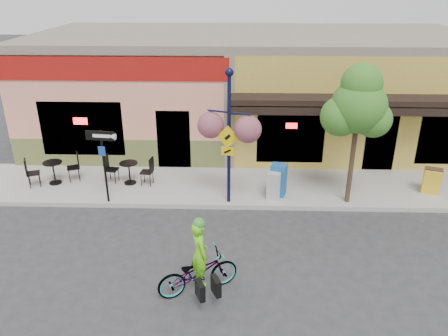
% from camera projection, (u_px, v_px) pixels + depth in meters
% --- Properties ---
extents(ground, '(90.00, 90.00, 0.00)m').
position_uv_depth(ground, '(260.00, 218.00, 13.01)').
color(ground, '#2D2D30').
rests_on(ground, ground).
extents(sidewalk, '(24.00, 3.00, 0.15)m').
position_uv_depth(sidewalk, '(257.00, 186.00, 14.81)').
color(sidewalk, '#9E9B93').
rests_on(sidewalk, ground).
extents(curb, '(24.00, 0.12, 0.15)m').
position_uv_depth(curb, '(259.00, 207.00, 13.48)').
color(curb, '#A8A59E').
rests_on(curb, ground).
extents(building, '(18.20, 8.20, 4.50)m').
position_uv_depth(building, '(254.00, 86.00, 18.98)').
color(building, '#E88F73').
rests_on(building, ground).
extents(bicycle, '(1.99, 1.38, 0.99)m').
position_uv_depth(bicycle, '(198.00, 273.00, 9.81)').
color(bicycle, maroon).
rests_on(bicycle, ground).
extents(cyclist_rider, '(0.57, 0.67, 1.54)m').
position_uv_depth(cyclist_rider, '(200.00, 262.00, 9.69)').
color(cyclist_rider, '#69E117').
rests_on(cyclist_rider, ground).
extents(lamp_post, '(1.43, 0.92, 4.17)m').
position_uv_depth(lamp_post, '(229.00, 139.00, 12.84)').
color(lamp_post, black).
rests_on(lamp_post, sidewalk).
extents(one_way_sign, '(0.91, 0.30, 2.34)m').
position_uv_depth(one_way_sign, '(105.00, 167.00, 13.21)').
color(one_way_sign, black).
rests_on(one_way_sign, sidewalk).
extents(cafe_set_left, '(1.88, 1.45, 1.01)m').
position_uv_depth(cafe_set_left, '(53.00, 169.00, 14.68)').
color(cafe_set_left, black).
rests_on(cafe_set_left, sidewalk).
extents(cafe_set_right, '(1.73, 1.03, 0.98)m').
position_uv_depth(cafe_set_right, '(129.00, 170.00, 14.69)').
color(cafe_set_right, black).
rests_on(cafe_set_right, sidewalk).
extents(newspaper_box_blue, '(0.58, 0.55, 1.05)m').
position_uv_depth(newspaper_box_blue, '(279.00, 180.00, 13.88)').
color(newspaper_box_blue, '#1A5A9F').
rests_on(newspaper_box_blue, sidewalk).
extents(newspaper_box_grey, '(0.47, 0.43, 0.89)m').
position_uv_depth(newspaper_box_grey, '(274.00, 185.00, 13.69)').
color(newspaper_box_grey, '#AAAAAA').
rests_on(newspaper_box_grey, sidewalk).
extents(street_tree, '(1.99, 1.99, 4.34)m').
position_uv_depth(street_tree, '(355.00, 136.00, 12.81)').
color(street_tree, '#3D7A26').
rests_on(street_tree, sidewalk).
extents(sandwich_board, '(0.64, 0.55, 0.89)m').
position_uv_depth(sandwich_board, '(432.00, 183.00, 13.85)').
color(sandwich_board, yellow).
rests_on(sandwich_board, sidewalk).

